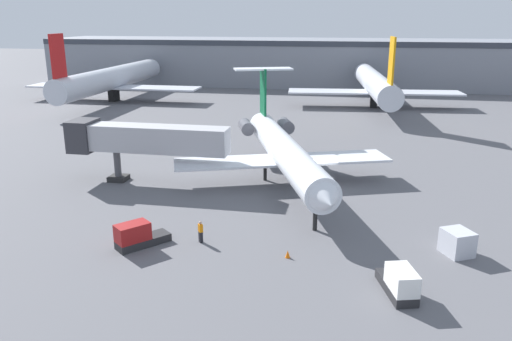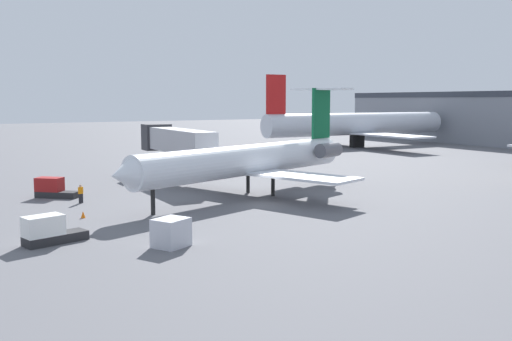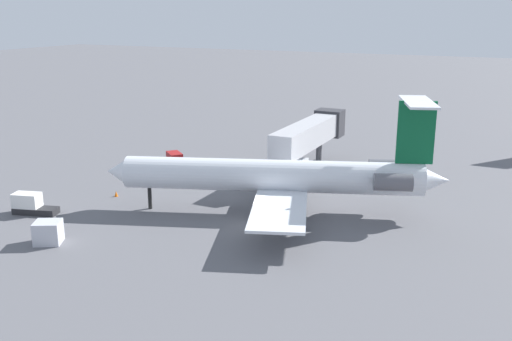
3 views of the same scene
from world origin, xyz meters
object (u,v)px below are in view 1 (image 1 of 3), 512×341
Objects in this scene: ground_crew_marshaller at (201,232)px; parked_airliner_west_end at (112,79)px; jet_bridge at (138,139)px; baggage_tug_trailing at (399,283)px; cargo_container_uld at (457,242)px; parked_airliner_west_mid at (375,84)px; baggage_tug_lead at (137,236)px; regional_jet at (283,149)px; traffic_cone_near at (288,254)px.

ground_crew_marshaller is 71.31m from parked_airliner_west_end.
baggage_tug_trailing is (24.27, -18.16, -3.70)m from jet_bridge.
parked_airliner_west_mid is at bearing 93.43° from cargo_container_uld.
parked_airliner_west_end is (-31.89, 62.91, 3.60)m from baggage_tug_lead.
baggage_tug_lead is 18.72m from baggage_tug_trailing.
regional_jet is 1.82× the size of jet_bridge.
cargo_container_uld is 4.75× the size of traffic_cone_near.
jet_bridge is at bearing 143.19° from baggage_tug_trailing.
cargo_container_uld is (14.39, -13.92, -2.69)m from regional_jet.
baggage_tug_lead is 11.12m from traffic_cone_near.
parked_airliner_west_mid reaches higher than baggage_tug_trailing.
baggage_tug_trailing is 7.96m from cargo_container_uld.
traffic_cone_near is at bearing -55.55° from parked_airliner_west_end.
parked_airliner_west_end is at bearing 131.28° from regional_jet.
traffic_cone_near is at bearing -97.10° from parked_airliner_west_mid.
parked_airliner_west_end is at bearing -177.67° from parked_airliner_west_mid.
regional_jet is 20.20m from cargo_container_uld.
traffic_cone_near is at bearing -40.19° from jet_bridge.
regional_jet is 7.07× the size of baggage_tug_trailing.
parked_airliner_west_end is at bearing 120.59° from ground_crew_marshaller.
jet_bridge is 0.40× the size of parked_airliner_west_end.
jet_bridge is 54.87m from parked_airliner_west_end.
regional_jet is 11.46× the size of cargo_container_uld.
cargo_container_uld is at bearing -86.57° from parked_airliner_west_mid.
parked_airliner_west_mid is (14.82, 63.39, 3.46)m from ground_crew_marshaller.
regional_jet is 0.72× the size of parked_airliner_west_end.
parked_airliner_west_mid is (8.07, 64.76, 4.04)m from traffic_cone_near.
ground_crew_marshaller is at bearing 168.57° from traffic_cone_near.
ground_crew_marshaller is 0.65× the size of cargo_container_uld.
parked_airliner_west_end reaches higher than regional_jet.
parked_airliner_west_mid is (-3.71, 62.00, 3.41)m from cargo_container_uld.
regional_jet reaches higher than cargo_container_uld.
ground_crew_marshaller reaches higher than traffic_cone_near.
baggage_tug_lead is at bearing 169.01° from baggage_tug_trailing.
baggage_tug_trailing is at bearing -52.90° from parked_airliner_west_end.
parked_airliner_west_end reaches higher than cargo_container_uld.
traffic_cone_near is at bearing 152.40° from baggage_tug_trailing.
baggage_tug_trailing is at bearing -90.66° from parked_airliner_west_mid.
parked_airliner_west_mid is at bearing 73.56° from baggage_tug_lead.
baggage_tug_trailing is at bearing -10.99° from baggage_tug_lead.
baggage_tug_lead reaches higher than traffic_cone_near.
baggage_tug_lead is 1.51× the size of cargo_container_uld.
parked_airliner_west_mid reaches higher than traffic_cone_near.
jet_bridge is 30.54m from baggage_tug_trailing.
parked_airliner_west_end is at bearing 132.43° from cargo_container_uld.
regional_jet is at bearing 98.91° from traffic_cone_near.
baggage_tug_lead is 0.09× the size of parked_airliner_west_end.
traffic_cone_near is 76.12m from parked_airliner_west_end.
ground_crew_marshaller is at bearing 20.20° from baggage_tug_lead.
baggage_tug_lead is at bearing -159.80° from ground_crew_marshaller.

